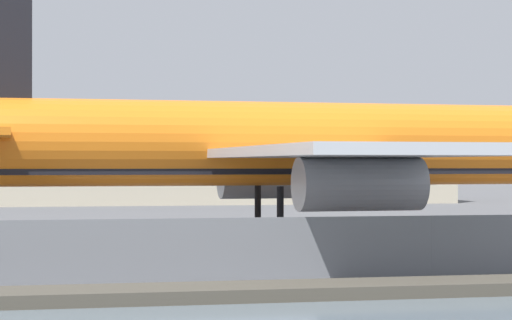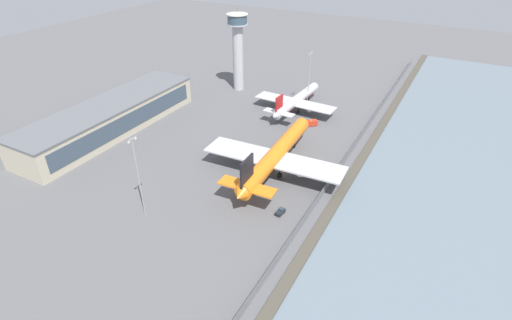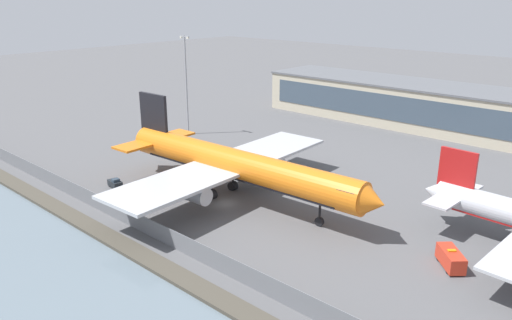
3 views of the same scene
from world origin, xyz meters
The scene contains 8 objects.
ground_plane centered at (0.00, 0.00, 0.00)m, with size 500.00×500.00×0.00m, color #565659.
shoreline_seawall centered at (0.00, -20.50, 0.25)m, with size 320.00×3.00×0.50m.
perimeter_fence centered at (0.00, -16.00, 1.39)m, with size 280.00×0.10×2.78m.
cargo_jet_orange centered at (-0.81, 2.62, 6.07)m, with size 54.40×46.60×15.91m.
baggage_tug centered at (-20.25, -8.55, 0.81)m, with size 3.39×2.03×1.80m.
ops_van centered at (36.32, 5.03, 1.28)m, with size 5.09×5.23×2.48m.
terminal_building centered at (-4.38, 71.96, 5.66)m, with size 77.52×19.91×11.29m.
apron_light_mast_apron_east centered at (-38.65, 24.72, 13.50)m, with size 3.20×0.40×24.37m.
Camera 3 is at (56.07, -54.36, 33.76)m, focal length 35.00 mm.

